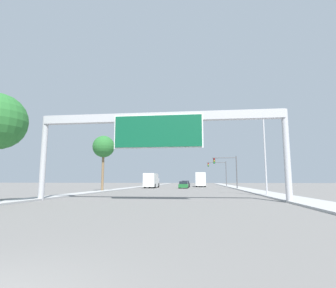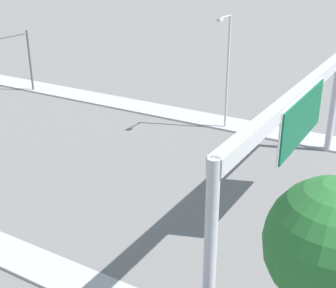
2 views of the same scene
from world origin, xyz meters
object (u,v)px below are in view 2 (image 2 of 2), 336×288
Objects in this scene: traffic_light_near_intersection at (18,53)px; palm_tree_foreground at (332,247)px; street_lamp_right at (227,65)px; sign_gantry at (298,114)px.

traffic_light_near_intersection is 39.57m from palm_tree_foreground.
street_lamp_right is at bearing -86.51° from traffic_light_near_intersection.
sign_gantry is 3.29× the size of traffic_light_near_intersection.
sign_gantry is 31.39m from traffic_light_near_intersection.
sign_gantry is 11.71m from palm_tree_foreground.
street_lamp_right is at bearing 30.97° from palm_tree_foreground.
traffic_light_near_intersection is at bearing 60.08° from palm_tree_foreground.
traffic_light_near_intersection is (8.79, 30.09, -1.61)m from sign_gantry.
sign_gantry is at bearing -140.13° from street_lamp_right.
traffic_light_near_intersection is 0.79× the size of palm_tree_foreground.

